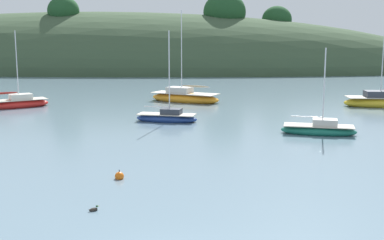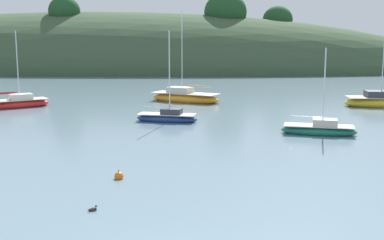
{
  "view_description": "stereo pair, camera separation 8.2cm",
  "coord_description": "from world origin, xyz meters",
  "px_view_note": "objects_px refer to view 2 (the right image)",
  "views": [
    {
      "loc": [
        1.55,
        -12.72,
        6.65
      ],
      "look_at": [
        0.0,
        20.0,
        1.2
      ],
      "focal_mm": 45.71,
      "sensor_mm": 36.0,
      "label": 1
    },
    {
      "loc": [
        1.63,
        -12.72,
        6.65
      ],
      "look_at": [
        0.0,
        20.0,
        1.2
      ],
      "focal_mm": 45.71,
      "sensor_mm": 36.0,
      "label": 2
    }
  ],
  "objects_px": {
    "sailboat_navy_dinghy": "(319,130)",
    "mooring_buoy_outer": "(119,176)",
    "duck_lone_right": "(93,209)",
    "sailboat_white_near": "(167,117)",
    "sailboat_blue_center": "(17,103)",
    "sailboat_yellow_far": "(185,97)",
    "sailboat_cream_ketch": "(384,102)"
  },
  "relations": [
    {
      "from": "sailboat_navy_dinghy",
      "to": "mooring_buoy_outer",
      "type": "bearing_deg",
      "value": -135.5
    },
    {
      "from": "sailboat_navy_dinghy",
      "to": "duck_lone_right",
      "type": "relative_size",
      "value": 16.26
    },
    {
      "from": "sailboat_white_near",
      "to": "sailboat_blue_center",
      "type": "distance_m",
      "value": 17.33
    },
    {
      "from": "sailboat_white_near",
      "to": "sailboat_blue_center",
      "type": "relative_size",
      "value": 0.98
    },
    {
      "from": "mooring_buoy_outer",
      "to": "duck_lone_right",
      "type": "relative_size",
      "value": 1.41
    },
    {
      "from": "sailboat_blue_center",
      "to": "duck_lone_right",
      "type": "xyz_separation_m",
      "value": [
        14.79,
        -28.56,
        -0.34
      ]
    },
    {
      "from": "sailboat_blue_center",
      "to": "duck_lone_right",
      "type": "height_order",
      "value": "sailboat_blue_center"
    },
    {
      "from": "sailboat_white_near",
      "to": "sailboat_yellow_far",
      "type": "height_order",
      "value": "sailboat_yellow_far"
    },
    {
      "from": "sailboat_navy_dinghy",
      "to": "sailboat_yellow_far",
      "type": "xyz_separation_m",
      "value": [
        -10.63,
        17.55,
        0.14
      ]
    },
    {
      "from": "sailboat_blue_center",
      "to": "sailboat_yellow_far",
      "type": "distance_m",
      "value": 17.05
    },
    {
      "from": "sailboat_yellow_far",
      "to": "duck_lone_right",
      "type": "relative_size",
      "value": 25.8
    },
    {
      "from": "sailboat_blue_center",
      "to": "sailboat_cream_ketch",
      "type": "bearing_deg",
      "value": 3.79
    },
    {
      "from": "sailboat_cream_ketch",
      "to": "sailboat_blue_center",
      "type": "height_order",
      "value": "sailboat_cream_ketch"
    },
    {
      "from": "sailboat_cream_ketch",
      "to": "mooring_buoy_outer",
      "type": "bearing_deg",
      "value": -128.84
    },
    {
      "from": "sailboat_navy_dinghy",
      "to": "sailboat_white_near",
      "type": "relative_size",
      "value": 0.83
    },
    {
      "from": "sailboat_navy_dinghy",
      "to": "duck_lone_right",
      "type": "height_order",
      "value": "sailboat_navy_dinghy"
    },
    {
      "from": "sailboat_white_near",
      "to": "sailboat_yellow_far",
      "type": "relative_size",
      "value": 0.76
    },
    {
      "from": "sailboat_navy_dinghy",
      "to": "mooring_buoy_outer",
      "type": "xyz_separation_m",
      "value": [
        -11.94,
        -11.73,
        -0.21
      ]
    },
    {
      "from": "sailboat_white_near",
      "to": "sailboat_cream_ketch",
      "type": "relative_size",
      "value": 0.73
    },
    {
      "from": "sailboat_yellow_far",
      "to": "duck_lone_right",
      "type": "distance_m",
      "value": 33.78
    },
    {
      "from": "sailboat_navy_dinghy",
      "to": "sailboat_blue_center",
      "type": "xyz_separation_m",
      "value": [
        -26.87,
        12.37,
        0.06
      ]
    },
    {
      "from": "sailboat_cream_ketch",
      "to": "sailboat_blue_center",
      "type": "relative_size",
      "value": 1.34
    },
    {
      "from": "sailboat_white_near",
      "to": "sailboat_yellow_far",
      "type": "distance_m",
      "value": 12.72
    },
    {
      "from": "sailboat_navy_dinghy",
      "to": "sailboat_yellow_far",
      "type": "distance_m",
      "value": 20.52
    },
    {
      "from": "sailboat_navy_dinghy",
      "to": "mooring_buoy_outer",
      "type": "height_order",
      "value": "sailboat_navy_dinghy"
    },
    {
      "from": "sailboat_white_near",
      "to": "duck_lone_right",
      "type": "bearing_deg",
      "value": -92.25
    },
    {
      "from": "sailboat_navy_dinghy",
      "to": "sailboat_cream_ketch",
      "type": "bearing_deg",
      "value": 57.52
    },
    {
      "from": "sailboat_navy_dinghy",
      "to": "sailboat_blue_center",
      "type": "bearing_deg",
      "value": 155.28
    },
    {
      "from": "sailboat_blue_center",
      "to": "sailboat_navy_dinghy",
      "type": "bearing_deg",
      "value": -24.72
    },
    {
      "from": "sailboat_yellow_far",
      "to": "sailboat_white_near",
      "type": "bearing_deg",
      "value": -92.83
    },
    {
      "from": "sailboat_yellow_far",
      "to": "mooring_buoy_outer",
      "type": "distance_m",
      "value": 29.31
    },
    {
      "from": "sailboat_navy_dinghy",
      "to": "sailboat_cream_ketch",
      "type": "distance_m",
      "value": 17.51
    }
  ]
}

